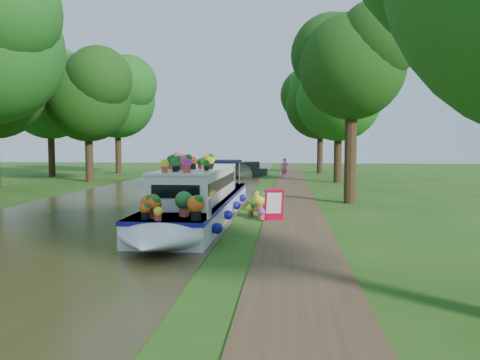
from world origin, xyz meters
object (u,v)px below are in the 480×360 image
at_px(plant_boat, 198,196).
at_px(pedestrian_pink, 285,168).
at_px(sandwich_board, 274,206).
at_px(second_boat, 243,171).

bearing_deg(plant_boat, pedestrian_pink, 82.06).
bearing_deg(sandwich_board, plant_boat, 174.33).
distance_m(second_boat, pedestrian_pink, 3.70).
height_order(second_boat, sandwich_board, second_boat).
distance_m(sandwich_board, pedestrian_pink, 21.01).
height_order(sandwich_board, pedestrian_pink, pedestrian_pink).
distance_m(plant_boat, sandwich_board, 2.73).
distance_m(plant_boat, pedestrian_pink, 21.45).
distance_m(second_boat, sandwich_board, 22.49).
bearing_deg(second_boat, pedestrian_pink, 3.43).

